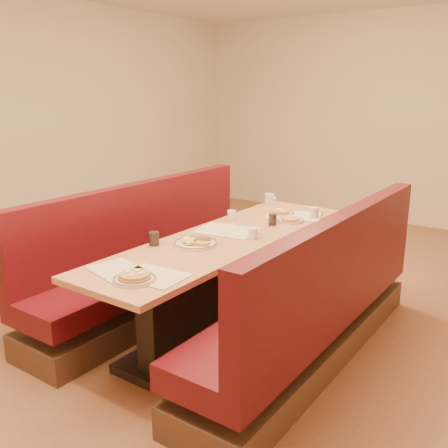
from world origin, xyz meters
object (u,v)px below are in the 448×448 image
Objects in this scene: booth_left at (154,267)px; coffee_mug_b at (232,215)px; diner_table at (226,284)px; soda_tumbler_near at (154,239)px; coffee_mug_a at (254,233)px; coffee_mug_d at (270,199)px; soda_tumbler_mid at (273,220)px; pancake_plate at (135,278)px; eggs_plate at (195,243)px; booth_right at (316,310)px; coffee_mug_c at (314,212)px.

booth_left reaches higher than coffee_mug_b.
soda_tumbler_near is (-0.28, -0.47, 0.42)m from diner_table.
coffee_mug_a is 0.81× the size of coffee_mug_d.
soda_tumbler_mid reaches higher than coffee_mug_b.
soda_tumbler_near reaches higher than pancake_plate.
booth_left is at bearing -117.64° from coffee_mug_b.
booth_left reaches higher than eggs_plate.
booth_right is at bearing -7.56° from coffee_mug_a.
booth_left is 0.78m from soda_tumbler_near.
coffee_mug_d is (0.46, 1.10, 0.44)m from booth_left.
diner_table is 0.73m from booth_left.
coffee_mug_a is (0.92, 0.06, 0.43)m from booth_left.
coffee_mug_a is (0.11, 1.08, 0.02)m from pancake_plate.
soda_tumbler_mid is (0.17, 0.77, 0.03)m from eggs_plate.
booth_left is 23.72× the size of coffee_mug_a.
coffee_mug_a is at bearing -54.95° from coffee_mug_d.
coffee_mug_c is 1.46m from soda_tumbler_near.
pancake_plate is 2.31× the size of coffee_mug_a.
booth_left reaches higher than pancake_plate.
pancake_plate is at bearing -54.76° from coffee_mug_b.
coffee_mug_b is 0.88m from soda_tumbler_near.
booth_left is 26.05× the size of soda_tumbler_near.
eggs_plate is at bearing 100.83° from pancake_plate.
booth_right is 0.88m from soda_tumbler_mid.
eggs_plate is at bearing 34.99° from soda_tumbler_near.
diner_table is 0.63m from coffee_mug_b.
booth_right is 1.14m from coffee_mug_b.
diner_table is 26.05× the size of soda_tumbler_near.
diner_table is 23.72× the size of coffee_mug_a.
coffee_mug_a and coffee_mug_b have the same top height.
coffee_mug_d is at bearing 89.86° from soda_tumbler_near.
eggs_plate is 1.42m from coffee_mug_d.
soda_tumbler_near is 1.01m from soda_tumbler_mid.
booth_right reaches higher than pancake_plate.
eggs_plate is 2.64× the size of coffee_mug_c.
coffee_mug_d is at bearing 99.14° from eggs_plate.
soda_tumbler_near is (-0.37, 0.55, 0.03)m from pancake_plate.
eggs_plate is (-0.14, 0.71, -0.00)m from pancake_plate.
pancake_plate is (-0.65, -1.02, 0.41)m from booth_right.
booth_right reaches higher than soda_tumbler_mid.
diner_table is at bearing -162.54° from coffee_mug_a.
pancake_plate is at bearing -104.57° from coffee_mug_c.
coffee_mug_a is (-0.54, 0.06, 0.43)m from booth_right.
coffee_mug_a is (0.19, 0.06, 0.42)m from diner_table.
coffee_mug_a is 0.41m from soda_tumbler_mid.
coffee_mug_a is 0.55m from coffee_mug_b.
soda_tumbler_near is (-0.56, -1.34, 0.00)m from coffee_mug_c.
coffee_mug_c reaches higher than pancake_plate.
coffee_mug_c is at bearing 84.07° from pancake_plate.
coffee_mug_a is 1.18× the size of soda_tumbler_mid.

